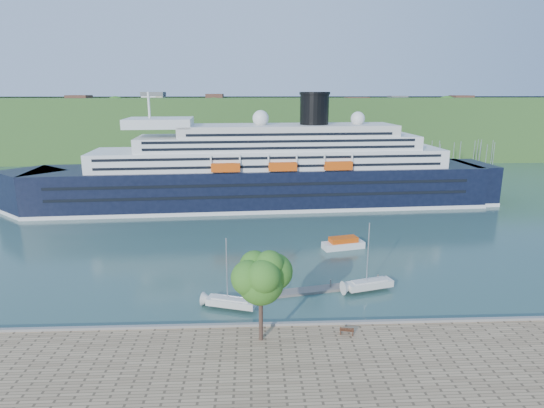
{
  "coord_description": "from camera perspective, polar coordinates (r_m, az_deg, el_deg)",
  "views": [
    {
      "loc": [
        -5.82,
        -46.57,
        26.8
      ],
      "look_at": [
        -2.42,
        30.0,
        7.57
      ],
      "focal_mm": 30.0,
      "sensor_mm": 36.0,
      "label": 1
    }
  ],
  "objects": [
    {
      "name": "park_bench",
      "position": [
        51.79,
        9.37,
        -15.35
      ],
      "size": [
        1.68,
        0.98,
        1.01
      ],
      "primitive_type": null,
      "rotation": [
        0.0,
        0.0,
        -0.23
      ],
      "color": "#472514",
      "rests_on": "promenade"
    },
    {
      "name": "sailboat_white_far",
      "position": [
        63.24,
        12.3,
        -6.74
      ],
      "size": [
        7.5,
        3.92,
        9.33
      ],
      "primitive_type": null,
      "rotation": [
        0.0,
        0.0,
        0.28
      ],
      "color": "silver",
      "rests_on": "ground"
    },
    {
      "name": "quay_coping",
      "position": [
        53.31,
        4.18,
        -14.72
      ],
      "size": [
        220.0,
        0.5,
        0.3
      ],
      "primitive_type": "cube",
      "color": "slate",
      "rests_on": "promenade"
    },
    {
      "name": "ground",
      "position": [
        54.05,
        4.13,
        -15.68
      ],
      "size": [
        400.0,
        400.0,
        0.0
      ],
      "primitive_type": "plane",
      "color": "#2C4F4B",
      "rests_on": "ground"
    },
    {
      "name": "cruise_ship",
      "position": [
        106.52,
        -1.41,
        6.79
      ],
      "size": [
        119.07,
        24.17,
        26.56
      ],
      "primitive_type": null,
      "rotation": [
        0.0,
        0.0,
        0.06
      ],
      "color": "black",
      "rests_on": "ground"
    },
    {
      "name": "tender_launch",
      "position": [
        80.29,
        8.93,
        -4.83
      ],
      "size": [
        7.72,
        4.17,
        2.03
      ],
      "primitive_type": null,
      "rotation": [
        0.0,
        0.0,
        0.24
      ],
      "color": "#D94B0C",
      "rests_on": "ground"
    },
    {
      "name": "sailboat_white_near",
      "position": [
        57.15,
        -5.22,
        -8.98
      ],
      "size": [
        7.18,
        3.93,
        8.94
      ],
      "primitive_type": null,
      "rotation": [
        0.0,
        0.0,
        -0.31
      ],
      "color": "silver",
      "rests_on": "ground"
    },
    {
      "name": "floating_pontoon",
      "position": [
        63.86,
        5.82,
        -10.63
      ],
      "size": [
        16.2,
        5.24,
        0.36
      ],
      "primitive_type": null,
      "rotation": [
        0.0,
        0.0,
        0.21
      ],
      "color": "slate",
      "rests_on": "ground"
    },
    {
      "name": "far_hillside",
      "position": [
        192.23,
        -0.81,
        9.67
      ],
      "size": [
        400.0,
        50.0,
        24.0
      ],
      "primitive_type": "cube",
      "color": "#3A6327",
      "rests_on": "ground"
    },
    {
      "name": "promenade_tree",
      "position": [
        48.02,
        -1.42,
        -11.04
      ],
      "size": [
        6.53,
        6.53,
        10.82
      ],
      "primitive_type": null,
      "color": "#2A691B",
      "rests_on": "promenade"
    }
  ]
}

